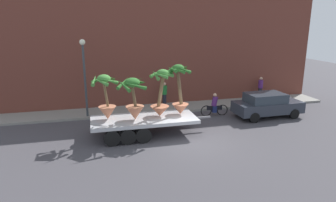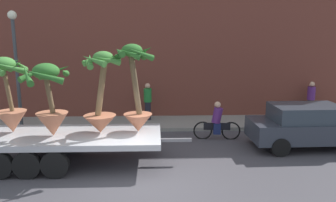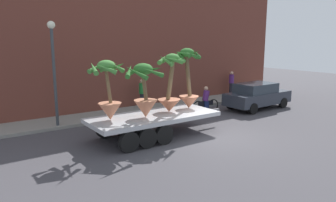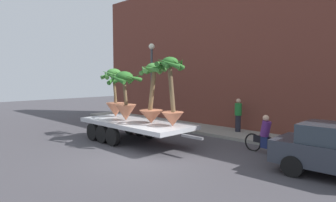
{
  "view_description": "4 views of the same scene",
  "coord_description": "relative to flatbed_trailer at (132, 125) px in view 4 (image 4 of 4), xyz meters",
  "views": [
    {
      "loc": [
        -4.74,
        -13.7,
        6.02
      ],
      "look_at": [
        -0.9,
        1.63,
        1.81
      ],
      "focal_mm": 32.15,
      "sensor_mm": 36.0,
      "label": 1
    },
    {
      "loc": [
        0.43,
        -8.77,
        4.1
      ],
      "look_at": [
        0.82,
        1.92,
        1.94
      ],
      "focal_mm": 36.13,
      "sensor_mm": 36.0,
      "label": 2
    },
    {
      "loc": [
        -9.43,
        -9.77,
        4.18
      ],
      "look_at": [
        -0.77,
        2.59,
        1.26
      ],
      "focal_mm": 34.3,
      "sensor_mm": 36.0,
      "label": 3
    },
    {
      "loc": [
        7.96,
        -6.72,
        2.98
      ],
      "look_at": [
        -1.1,
        2.48,
        1.9
      ],
      "focal_mm": 31.28,
      "sensor_mm": 36.0,
      "label": 4
    }
  ],
  "objects": [
    {
      "name": "ground_plane",
      "position": [
        2.5,
        -1.54,
        -0.76
      ],
      "size": [
        60.0,
        60.0,
        0.0
      ],
      "primitive_type": "plane",
      "color": "#423F44"
    },
    {
      "name": "sidewalk",
      "position": [
        2.5,
        4.56,
        -0.69
      ],
      "size": [
        24.0,
        2.2,
        0.15
      ],
      "primitive_type": "cube",
      "color": "gray",
      "rests_on": "ground"
    },
    {
      "name": "building_facade",
      "position": [
        2.5,
        6.26,
        3.61
      ],
      "size": [
        24.0,
        1.2,
        8.74
      ],
      "primitive_type": "cube",
      "color": "brown",
      "rests_on": "ground"
    },
    {
      "name": "flatbed_trailer",
      "position": [
        0.0,
        0.0,
        0.0
      ],
      "size": [
        6.63,
        2.4,
        0.98
      ],
      "color": "#B7BABF",
      "rests_on": "ground"
    },
    {
      "name": "potted_palm_rear",
      "position": [
        -1.68,
        0.27,
        1.34
      ],
      "size": [
        1.43,
        1.49,
        2.4
      ],
      "color": "#C17251",
      "rests_on": "flatbed_trailer"
    },
    {
      "name": "potted_palm_middle",
      "position": [
        2.29,
        0.23,
        1.55
      ],
      "size": [
        1.32,
        1.44,
        2.8
      ],
      "color": "#B26647",
      "rests_on": "flatbed_trailer"
    },
    {
      "name": "potted_palm_front",
      "position": [
        1.21,
        0.14,
        1.31
      ],
      "size": [
        1.33,
        1.42,
        2.58
      ],
      "color": "#B26647",
      "rests_on": "flatbed_trailer"
    },
    {
      "name": "potted_palm_extra",
      "position": [
        -0.29,
        -0.15,
        1.29
      ],
      "size": [
        1.57,
        1.6,
        2.25
      ],
      "color": "#C17251",
      "rests_on": "flatbed_trailer"
    },
    {
      "name": "cyclist",
      "position": [
        5.31,
        2.35,
        -0.09
      ],
      "size": [
        1.84,
        0.37,
        1.54
      ],
      "color": "black",
      "rests_on": "ground"
    },
    {
      "name": "pedestrian_far_left",
      "position": [
        2.56,
        4.91,
        0.28
      ],
      "size": [
        0.36,
        0.36,
        1.71
      ],
      "color": "black",
      "rests_on": "sidewalk"
    },
    {
      "name": "street_lamp",
      "position": [
        -2.77,
        3.76,
        2.47
      ],
      "size": [
        0.36,
        0.36,
        4.83
      ],
      "color": "#383D42",
      "rests_on": "sidewalk"
    }
  ]
}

